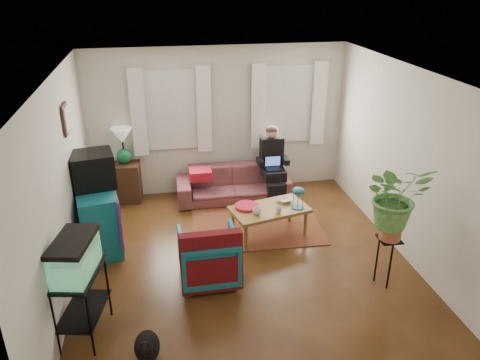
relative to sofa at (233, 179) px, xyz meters
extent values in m
cube|color=#4F2B14|center=(-0.18, -2.05, -0.38)|extent=(4.50, 5.00, 0.01)
cube|color=white|center=(-0.18, -2.05, 2.22)|extent=(4.50, 5.00, 0.01)
cube|color=silver|center=(-0.18, 0.45, 0.92)|extent=(4.50, 0.01, 2.60)
cube|color=silver|center=(-0.18, -4.55, 0.92)|extent=(4.50, 0.01, 2.60)
cube|color=silver|center=(-2.43, -2.05, 0.92)|extent=(0.01, 5.00, 2.60)
cube|color=silver|center=(2.07, -2.05, 0.92)|extent=(0.01, 5.00, 2.60)
cube|color=white|center=(-0.98, 0.43, 1.17)|extent=(1.08, 0.04, 1.38)
cube|color=white|center=(1.07, 0.43, 1.17)|extent=(1.08, 0.04, 1.38)
cube|color=white|center=(-0.98, 0.35, 1.17)|extent=(1.36, 0.06, 1.50)
cube|color=white|center=(1.07, 0.35, 1.17)|extent=(1.36, 0.06, 1.50)
cube|color=#3D2616|center=(-2.39, -1.20, 1.57)|extent=(0.04, 0.32, 0.40)
cube|color=brown|center=(0.20, -0.97, -0.38)|extent=(2.06, 1.68, 0.01)
imported|color=brown|center=(0.00, 0.00, 0.00)|extent=(1.97, 0.81, 0.77)
cube|color=#412318|center=(-1.83, 0.31, -0.04)|extent=(0.52, 0.52, 0.69)
cube|color=#125D6C|center=(-2.17, -1.20, 0.08)|extent=(0.69, 1.11, 0.93)
cube|color=black|center=(-2.17, -1.09, 0.79)|extent=(0.65, 0.61, 0.50)
cube|color=black|center=(-2.18, -3.06, 0.02)|extent=(0.55, 0.79, 0.81)
cube|color=#7FD899|center=(-2.18, -3.06, 0.64)|extent=(0.50, 0.72, 0.43)
ellipsoid|color=black|center=(-1.52, -3.54, -0.21)|extent=(0.29, 0.42, 0.35)
imported|color=#116767|center=(-0.71, -2.29, 0.00)|extent=(0.75, 0.70, 0.76)
cube|color=#9E0A0A|center=(-0.71, -2.58, 0.16)|extent=(0.76, 0.18, 0.63)
cube|color=olive|center=(0.32, -1.36, -0.15)|extent=(1.25, 0.86, 0.47)
imported|color=white|center=(0.10, -1.52, 0.14)|extent=(0.15, 0.15, 0.10)
imported|color=beige|center=(0.42, -1.53, 0.14)|extent=(0.12, 0.12, 0.10)
imported|color=white|center=(0.60, -1.19, 0.12)|extent=(0.27, 0.27, 0.06)
cylinder|color=#B21414|center=(-0.01, -1.28, 0.11)|extent=(0.42, 0.42, 0.04)
cube|color=black|center=(1.50, -2.80, -0.05)|extent=(0.30, 0.30, 0.67)
imported|color=#599947|center=(1.50, -2.80, 0.75)|extent=(0.79, 0.70, 0.85)
camera|label=1|loc=(-1.25, -7.38, 3.33)|focal=35.00mm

